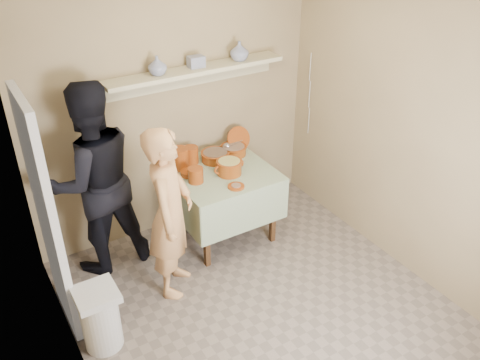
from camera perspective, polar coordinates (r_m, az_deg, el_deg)
ground at (r=4.52m, az=3.43°, el=-15.19°), size 3.50×3.50×0.00m
tile_panel at (r=4.17m, az=-20.82°, el=-4.04°), size 0.06×0.70×2.00m
plate_stack_a at (r=5.04m, az=-6.71°, el=2.40°), size 0.17×0.17×0.22m
plate_stack_b at (r=5.14m, az=-5.51°, el=2.81°), size 0.15×0.15×0.18m
bowl_stack at (r=4.81m, az=-5.00°, el=0.55°), size 0.15×0.15×0.15m
empty_bowl at (r=4.96m, az=-5.77°, el=0.80°), size 0.17×0.17×0.05m
propped_lid at (r=5.39m, az=-0.17°, el=4.67°), size 0.27×0.12×0.25m
vase_right at (r=5.07m, az=-0.07°, el=14.29°), size 0.21×0.21×0.19m
vase_left at (r=4.72m, az=-9.27°, el=12.58°), size 0.24×0.24×0.17m
ceramic_box at (r=4.89m, az=-4.96°, el=13.09°), size 0.15×0.11×0.11m
person_cook at (r=4.36m, az=-7.83°, el=-3.73°), size 0.65×0.69×1.59m
person_helper at (r=4.73m, az=-16.14°, el=0.00°), size 0.94×0.75×1.85m
room_shell at (r=3.55m, az=4.22°, el=3.30°), size 3.04×3.54×2.62m
serving_table at (r=5.08m, az=-2.14°, el=-0.10°), size 0.97×0.97×0.76m
cazuela_meat_a at (r=5.18m, az=-2.79°, el=2.77°), size 0.30×0.30×0.10m
cazuela_meat_b at (r=5.30m, az=-0.72°, el=3.46°), size 0.28×0.28×0.10m
ladle at (r=5.26m, az=-1.37°, el=3.84°), size 0.08×0.26×0.19m
cazuela_rice at (r=4.93m, az=-1.22°, el=1.57°), size 0.33×0.25×0.14m
front_plate at (r=4.74m, az=-0.44°, el=-0.72°), size 0.16×0.16×0.03m
wall_shelf at (r=4.94m, az=-5.05°, el=12.02°), size 1.80×0.25×0.21m
trash_bin at (r=4.25m, az=-15.41°, el=-14.72°), size 0.32×0.32×0.56m
electrical_cord at (r=5.59m, az=7.81°, el=9.50°), size 0.01×0.05×0.90m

